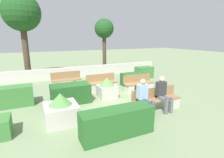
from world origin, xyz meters
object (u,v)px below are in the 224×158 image
at_px(bench_front, 157,101).
at_px(bench_back, 102,84).
at_px(bench_left_side, 67,81).
at_px(person_seated_man, 163,92).
at_px(bench_right_side, 139,85).
at_px(tree_leftmost, 22,14).
at_px(planter_corner_right, 107,88).
at_px(planter_corner_left, 61,110).
at_px(tree_center_left, 104,30).
at_px(person_seated_woman, 144,96).

height_order(bench_front, bench_back, same).
relative_size(bench_left_side, person_seated_man, 1.25).
relative_size(bench_front, person_seated_man, 1.53).
distance_m(bench_right_side, tree_leftmost, 8.64).
bearing_deg(bench_front, bench_right_side, 72.35).
relative_size(bench_right_side, planter_corner_right, 1.74).
bearing_deg(person_seated_man, planter_corner_right, 120.92).
relative_size(bench_front, bench_left_side, 1.23).
relative_size(bench_right_side, planter_corner_left, 1.57).
bearing_deg(planter_corner_right, tree_center_left, 68.20).
relative_size(bench_right_side, person_seated_man, 1.24).
xyz_separation_m(person_seated_man, tree_leftmost, (-4.67, 8.15, 3.48)).
bearing_deg(tree_leftmost, bench_right_side, -46.91).
bearing_deg(bench_left_side, person_seated_man, -52.83).
relative_size(person_seated_woman, tree_center_left, 0.32).
bearing_deg(person_seated_woman, tree_center_left, 77.09).
xyz_separation_m(planter_corner_left, planter_corner_right, (2.36, 1.61, 0.02)).
relative_size(bench_right_side, bench_back, 1.03).
height_order(bench_front, person_seated_man, person_seated_man).
xyz_separation_m(bench_right_side, bench_back, (-1.71, 0.95, -0.00)).
height_order(bench_back, planter_corner_left, planter_corner_left).
distance_m(bench_right_side, person_seated_woman, 2.94).
distance_m(person_seated_man, planter_corner_left, 3.78).
bearing_deg(tree_center_left, planter_corner_left, -122.21).
bearing_deg(tree_center_left, person_seated_woman, -102.91).
distance_m(planter_corner_left, tree_leftmost, 8.45).
xyz_separation_m(bench_front, planter_corner_right, (-1.20, 2.12, 0.12)).
relative_size(person_seated_man, planter_corner_right, 1.41).
xyz_separation_m(bench_front, planter_corner_left, (-3.56, 0.51, 0.10)).
bearing_deg(bench_left_side, bench_front, -53.57).
relative_size(bench_back, planter_corner_right, 1.70).
distance_m(bench_left_side, person_seated_woman, 5.24).
relative_size(bench_back, tree_center_left, 0.39).
distance_m(bench_right_side, planter_corner_right, 1.97).
distance_m(bench_front, tree_center_left, 8.58).
distance_m(bench_front, planter_corner_left, 3.59).
relative_size(planter_corner_right, tree_center_left, 0.23).
bearing_deg(bench_back, person_seated_man, -67.45).
height_order(person_seated_woman, tree_center_left, tree_center_left).
bearing_deg(bench_front, planter_corner_left, 171.84).
height_order(person_seated_man, planter_corner_left, person_seated_man).
xyz_separation_m(bench_front, bench_back, (-0.95, 3.33, -0.02)).
bearing_deg(tree_leftmost, bench_front, -60.59).
bearing_deg(planter_corner_left, bench_right_side, 23.39).
xyz_separation_m(tree_leftmost, tree_center_left, (5.66, -0.03, -0.92)).
xyz_separation_m(planter_corner_right, tree_leftmost, (-3.32, 5.89, 3.76)).
bearing_deg(tree_leftmost, planter_corner_left, -82.71).
distance_m(bench_front, bench_right_side, 2.49).
distance_m(bench_front, tree_leftmost, 9.98).
bearing_deg(planter_corner_right, tree_leftmost, 119.40).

